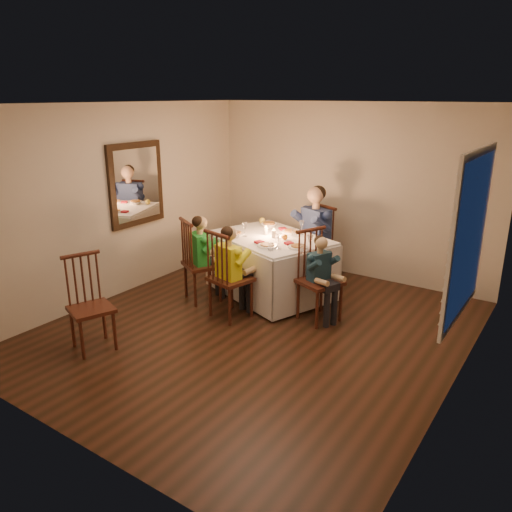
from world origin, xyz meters
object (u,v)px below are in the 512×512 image
Objects in this scene: chair_adult at (312,281)px; chair_end at (318,320)px; chair_extra at (96,348)px; child_teal at (318,320)px; child_yellow at (231,316)px; chair_near_left at (203,299)px; child_green at (203,299)px; serving_bowl at (269,225)px; chair_near_right at (231,316)px; adult at (312,281)px; dining_table at (271,253)px.

chair_adult is 1.00× the size of chair_end.
child_teal is (1.71, 2.06, 0.00)m from chair_extra.
chair_adult is 0.96× the size of child_yellow.
child_green is (0.00, 0.00, 0.00)m from chair_near_left.
child_yellow is (-0.26, -1.71, 0.00)m from chair_adult.
chair_adult and chair_near_left have the same top height.
chair_near_right is at bearing -77.46° from serving_bowl.
child_green is at bearing -6.35° from child_yellow.
serving_bowl is (-0.56, -0.36, 0.87)m from adult.
dining_table reaches higher than adult.
chair_end is 1.37m from adult.
serving_bowl reaches higher than chair_near_left.
chair_near_right is at bearing -169.78° from chair_near_left.
child_teal is (1.62, 0.31, 0.00)m from child_green.
chair_end is at bearing -1.52° from dining_table.
child_teal is at bearing -138.50° from child_yellow.
chair_near_right is at bearing -76.97° from adult.
dining_table is at bearing -103.96° from chair_near_left.
adult is at bearing 52.97° from chair_end.
serving_bowl reaches higher than child_green.
chair_extra is 0.90× the size of child_green.
adult is (0.90, 1.49, 0.00)m from chair_near_left.
chair_near_left is 1.74m from adult.
chair_near_left is 1.07× the size of chair_extra.
chair_end is at bearing -37.19° from adult.
chair_adult is 5.31× the size of serving_bowl.
child_green reaches higher than chair_extra.
chair_extra is (-1.71, -2.06, 0.00)m from chair_end.
chair_end is 0.00m from child_teal.
child_teal is (0.97, 0.53, 0.00)m from child_yellow.
chair_near_left is 1.46m from serving_bowl.
chair_end is (0.96, -0.38, -0.60)m from dining_table.
child_yellow is at bearing -169.78° from chair_near_left.
chair_near_left is 0.00m from child_green.
serving_bowl is at bearing -77.79° from chair_near_left.
chair_adult is 0.00m from adult.
dining_table is 1.67× the size of chair_adult.
adult reaches higher than chair_near_left.
serving_bowl is (0.35, 1.13, 0.87)m from child_green.
serving_bowl reaches higher than dining_table.
chair_near_right reaches higher than chair_extra.
adult is (0.26, 1.71, 0.00)m from chair_near_right.
chair_end is 1.74m from serving_bowl.
chair_adult is 1.73m from chair_near_right.
chair_near_right is 5.31× the size of serving_bowl.
chair_adult is 1.37m from chair_end.
child_teal is (1.62, 0.31, 0.00)m from chair_near_left.
child_yellow is (-0.26, -1.71, 0.00)m from adult.
child_green is at bearing -0.00° from chair_near_left.
chair_near_left is (-0.90, -1.49, 0.00)m from chair_adult.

